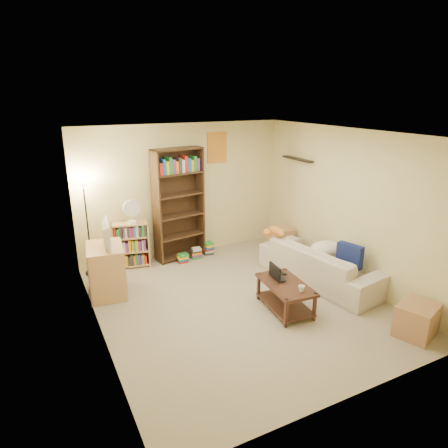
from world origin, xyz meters
The scene contains 19 objects.
room centered at (0.00, 0.01, 1.62)m, with size 4.50×4.54×2.52m.
sofa centered at (1.55, 0.02, 0.31)m, with size 1.17×2.25×0.63m, color beige.
navy_pillow centered at (1.73, -0.42, 0.60)m, with size 0.41×0.12×0.37m, color navy.
cream_blanket centered at (1.69, 0.10, 0.54)m, with size 0.58×0.41×0.25m, color white.
tabby_cat centered at (1.15, 0.79, 0.71)m, with size 0.50×0.24×0.17m.
coffee_table centered at (0.50, -0.47, 0.27)m, with size 0.61×0.99×0.42m.
laptop centered at (0.55, -0.31, 0.43)m, with size 0.26×0.33×0.02m, color black.
laptop_screen centered at (0.42, -0.30, 0.55)m, with size 0.01×0.31×0.21m, color white.
mug centered at (0.54, -0.77, 0.46)m, with size 0.12×0.12×0.09m, color white.
tv_remote centered at (0.63, -0.17, 0.43)m, with size 0.05×0.17×0.02m, color black.
tv_stand centered at (-1.70, 1.18, 0.40)m, with size 0.53×0.74×0.79m, color tan.
television centered at (-1.70, 1.18, 0.99)m, with size 0.18×0.68×0.39m, color black.
tall_bookshelf centered at (-0.16, 2.05, 1.10)m, with size 0.97×0.45×2.08m.
short_bookshelf centered at (-1.10, 2.05, 0.41)m, with size 0.68×0.38×0.83m.
desk_fan centered at (-1.05, 2.01, 1.06)m, with size 0.29×0.17×0.43m.
floor_lamp centered at (-1.80, 2.05, 1.31)m, with size 0.28×0.28×1.65m.
side_table centered at (1.72, 1.45, 0.25)m, with size 0.43×0.43×0.49m, color tan.
end_cabinet centered at (1.65, -1.76, 0.22)m, with size 0.52×0.43×0.43m, color tan.
book_stacks centered at (0.12, 1.88, 0.10)m, with size 0.79×0.32×0.24m.
Camera 1 is at (-2.61, -4.68, 3.00)m, focal length 32.00 mm.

